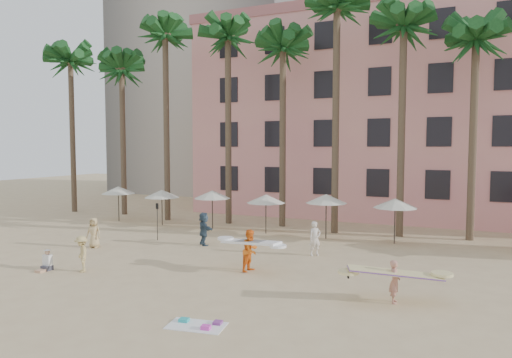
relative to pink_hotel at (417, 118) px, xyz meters
name	(u,v)px	position (x,y,z in m)	size (l,w,h in m)	color
ground	(165,291)	(-7.00, -26.00, -8.00)	(120.00, 120.00, 0.00)	#D1B789
pink_hotel	(417,118)	(0.00, 0.00, 0.00)	(35.00, 14.00, 16.00)	#F09E92
palm_row	(302,35)	(-6.49, -11.00, 4.97)	(44.40, 5.40, 16.30)	brown
umbrella_row	(238,196)	(-10.00, -13.50, -5.67)	(22.50, 2.70, 2.73)	#332B23
beach_towel	(198,325)	(-4.03, -28.47, -7.97)	(1.93, 1.27, 0.14)	white
carrier_yellow	(395,278)	(1.29, -23.79, -7.09)	(3.34, 1.78, 1.55)	tan
carrier_white	(251,249)	(-5.15, -22.08, -7.00)	(2.96, 1.28, 1.89)	orange
beachgoers	(170,236)	(-10.55, -20.52, -7.12)	(12.59, 8.40, 1.88)	tan
paddle	(157,217)	(-13.10, -18.13, -6.59)	(0.18, 0.04, 2.23)	black
seated_man	(46,263)	(-13.64, -25.72, -7.68)	(0.41, 0.71, 0.92)	#3F3F4C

